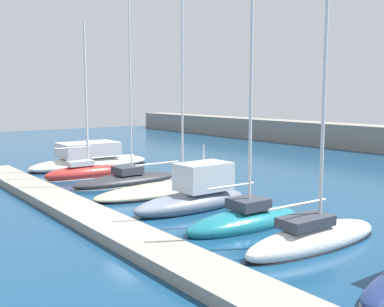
% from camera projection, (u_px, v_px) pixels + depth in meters
% --- Properties ---
extents(ground_plane, '(120.00, 120.00, 0.00)m').
position_uv_depth(ground_plane, '(134.00, 220.00, 22.85)').
color(ground_plane, navy).
extents(dock_pier, '(37.87, 2.20, 0.46)m').
position_uv_depth(dock_pier, '(99.00, 221.00, 21.74)').
color(dock_pier, gray).
rests_on(dock_pier, ground_plane).
extents(motorboat_ivory_nearest, '(3.47, 10.48, 3.57)m').
position_uv_depth(motorboat_ivory_nearest, '(90.00, 160.00, 39.17)').
color(motorboat_ivory_nearest, silver).
rests_on(motorboat_ivory_nearest, ground_plane).
extents(sailboat_red_second, '(1.98, 6.24, 11.44)m').
position_uv_depth(sailboat_red_second, '(85.00, 172.00, 34.48)').
color(sailboat_red_second, '#B72D28').
rests_on(sailboat_red_second, ground_plane).
extents(sailboat_charcoal_third, '(2.51, 7.81, 16.33)m').
position_uv_depth(sailboat_charcoal_third, '(126.00, 179.00, 32.03)').
color(sailboat_charcoal_third, '#2D2D33').
rests_on(sailboat_charcoal_third, ground_plane).
extents(sailboat_sand_fourth, '(3.12, 10.12, 16.77)m').
position_uv_depth(sailboat_sand_fourth, '(168.00, 189.00, 29.17)').
color(sailboat_sand_fourth, beige).
rests_on(sailboat_sand_fourth, ground_plane).
extents(motorboat_slate_fifth, '(2.35, 7.13, 3.67)m').
position_uv_depth(motorboat_slate_fifth, '(196.00, 194.00, 25.05)').
color(motorboat_slate_fifth, slate).
rests_on(motorboat_slate_fifth, ground_plane).
extents(sailboat_teal_sixth, '(2.36, 6.47, 10.60)m').
position_uv_depth(sailboat_teal_sixth, '(245.00, 220.00, 21.64)').
color(sailboat_teal_sixth, '#19707F').
rests_on(sailboat_teal_sixth, ground_plane).
extents(sailboat_white_seventh, '(1.97, 7.35, 11.80)m').
position_uv_depth(sailboat_white_seventh, '(314.00, 238.00, 18.79)').
color(sailboat_white_seventh, white).
rests_on(sailboat_white_seventh, ground_plane).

